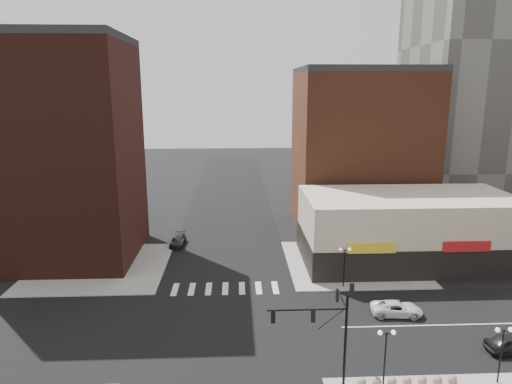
{
  "coord_description": "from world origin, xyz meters",
  "views": [
    {
      "loc": [
        1.09,
        -34.98,
        19.94
      ],
      "look_at": [
        2.85,
        4.19,
        11.0
      ],
      "focal_mm": 32.0,
      "sensor_mm": 36.0,
      "label": 1
    }
  ],
  "objects": [
    {
      "name": "ground",
      "position": [
        0.0,
        0.0,
        0.0
      ],
      "size": [
        240.0,
        240.0,
        0.0
      ],
      "primitive_type": "plane",
      "color": "black",
      "rests_on": "ground"
    },
    {
      "name": "road_ew",
      "position": [
        0.0,
        0.0,
        0.01
      ],
      "size": [
        200.0,
        14.0,
        0.02
      ],
      "primitive_type": "cube",
      "color": "black",
      "rests_on": "ground"
    },
    {
      "name": "road_ns",
      "position": [
        0.0,
        0.0,
        0.01
      ],
      "size": [
        14.0,
        200.0,
        0.02
      ],
      "primitive_type": "cube",
      "color": "black",
      "rests_on": "ground"
    },
    {
      "name": "sidewalk_nw",
      "position": [
        -14.5,
        14.5,
        0.06
      ],
      "size": [
        15.0,
        15.0,
        0.12
      ],
      "primitive_type": "cube",
      "color": "gray",
      "rests_on": "ground"
    },
    {
      "name": "sidewalk_ne",
      "position": [
        14.5,
        14.5,
        0.06
      ],
      "size": [
        15.0,
        15.0,
        0.12
      ],
      "primitive_type": "cube",
      "color": "gray",
      "rests_on": "ground"
    },
    {
      "name": "building_nw",
      "position": [
        -19.0,
        18.5,
        12.5
      ],
      "size": [
        16.0,
        15.0,
        25.0
      ],
      "primitive_type": "cube",
      "color": "#3B1A12",
      "rests_on": "ground"
    },
    {
      "name": "building_nw_low",
      "position": [
        -32.0,
        34.0,
        6.0
      ],
      "size": [
        20.0,
        18.0,
        12.0
      ],
      "primitive_type": "cube",
      "color": "#3B1A12",
      "rests_on": "ground"
    },
    {
      "name": "building_ne_midrise",
      "position": [
        19.0,
        29.5,
        11.0
      ],
      "size": [
        18.0,
        15.0,
        22.0
      ],
      "primitive_type": "cube",
      "color": "brown",
      "rests_on": "ground"
    },
    {
      "name": "building_ne_row",
      "position": [
        21.0,
        15.0,
        3.3
      ],
      "size": [
        24.2,
        12.2,
        8.0
      ],
      "color": "beige",
      "rests_on": "ground"
    },
    {
      "name": "traffic_signal",
      "position": [
        7.24,
        -7.83,
        4.96
      ],
      "size": [
        5.59,
        3.09,
        7.77
      ],
      "color": "black",
      "rests_on": "ground"
    },
    {
      "name": "street_lamp_se_a",
      "position": [
        11.0,
        -8.0,
        3.29
      ],
      "size": [
        1.22,
        0.32,
        4.16
      ],
      "color": "black",
      "rests_on": "sidewalk_se"
    },
    {
      "name": "street_lamp_se_b",
      "position": [
        19.0,
        -8.0,
        3.29
      ],
      "size": [
        1.22,
        0.32,
        4.16
      ],
      "color": "black",
      "rests_on": "sidewalk_se"
    },
    {
      "name": "street_lamp_ne",
      "position": [
        12.0,
        8.0,
        3.29
      ],
      "size": [
        1.22,
        0.32,
        4.16
      ],
      "color": "black",
      "rests_on": "sidewalk_ne"
    },
    {
      "name": "bollard_row",
      "position": [
        12.65,
        -8.0,
        0.44
      ],
      "size": [
        6.93,
        0.63,
        0.63
      ],
      "color": "gray",
      "rests_on": "sidewalk_se"
    },
    {
      "name": "white_suv",
      "position": [
        15.4,
        1.97,
        0.63
      ],
      "size": [
        4.72,
        2.5,
        1.26
      ],
      "primitive_type": "imported",
      "rotation": [
        0.0,
        0.0,
        1.48
      ],
      "color": "silver",
      "rests_on": "ground"
    },
    {
      "name": "dark_sedan_north",
      "position": [
        -6.5,
        21.72,
        0.63
      ],
      "size": [
        1.93,
        4.39,
        1.26
      ],
      "primitive_type": "imported",
      "rotation": [
        0.0,
        0.0,
        -0.04
      ],
      "color": "black",
      "rests_on": "ground"
    }
  ]
}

